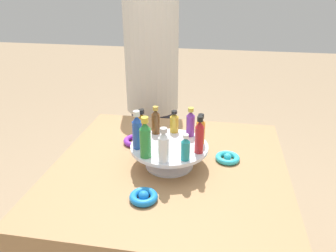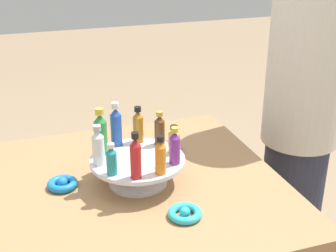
{
  "view_description": "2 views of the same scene",
  "coord_description": "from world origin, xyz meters",
  "px_view_note": "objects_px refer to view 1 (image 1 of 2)",
  "views": [
    {
      "loc": [
        -1.03,
        -0.17,
        1.42
      ],
      "look_at": [
        0.04,
        0.01,
        0.93
      ],
      "focal_mm": 35.0,
      "sensor_mm": 36.0,
      "label": 1
    },
    {
      "loc": [
        -0.31,
        -1.19,
        1.51
      ],
      "look_at": [
        0.11,
        0.03,
        0.94
      ],
      "focal_mm": 50.0,
      "sensor_mm": 36.0,
      "label": 2
    }
  ],
  "objects_px": {
    "ribbon_bow_teal": "(227,158)",
    "person_figure": "(152,83)",
    "ribbon_bow_purple": "(136,141)",
    "bottle_orange": "(201,130)",
    "bottle_blue": "(137,131)",
    "bottle_clear": "(164,146)",
    "bottle_green": "(145,139)",
    "bottle_gold": "(174,122)",
    "bottle_amber": "(142,126)",
    "bottle_red": "(199,136)",
    "display_stand": "(169,152)",
    "ribbon_bow_blue": "(144,197)",
    "bottle_brown": "(156,121)",
    "bottle_purple": "(190,123)",
    "bottle_teal": "(185,148)"
  },
  "relations": [
    {
      "from": "ribbon_bow_teal",
      "to": "person_figure",
      "type": "distance_m",
      "value": 0.77
    },
    {
      "from": "ribbon_bow_purple",
      "to": "bottle_orange",
      "type": "bearing_deg",
      "value": -112.05
    },
    {
      "from": "bottle_blue",
      "to": "bottle_clear",
      "type": "bearing_deg",
      "value": -124.96
    },
    {
      "from": "bottle_green",
      "to": "bottle_gold",
      "type": "relative_size",
      "value": 1.63
    },
    {
      "from": "person_figure",
      "to": "bottle_orange",
      "type": "bearing_deg",
      "value": 8.76
    },
    {
      "from": "bottle_amber",
      "to": "bottle_clear",
      "type": "height_order",
      "value": "bottle_clear"
    },
    {
      "from": "bottle_orange",
      "to": "ribbon_bow_teal",
      "type": "height_order",
      "value": "bottle_orange"
    },
    {
      "from": "bottle_blue",
      "to": "bottle_red",
      "type": "xyz_separation_m",
      "value": [
        0.0,
        -0.22,
        -0.0
      ]
    },
    {
      "from": "display_stand",
      "to": "ribbon_bow_blue",
      "type": "xyz_separation_m",
      "value": [
        -0.22,
        0.04,
        -0.04
      ]
    },
    {
      "from": "display_stand",
      "to": "bottle_brown",
      "type": "bearing_deg",
      "value": 37.04
    },
    {
      "from": "bottle_orange",
      "to": "bottle_purple",
      "type": "xyz_separation_m",
      "value": [
        0.06,
        0.04,
        -0.0
      ]
    },
    {
      "from": "bottle_amber",
      "to": "bottle_brown",
      "type": "relative_size",
      "value": 1.07
    },
    {
      "from": "bottle_green",
      "to": "ribbon_bow_purple",
      "type": "xyz_separation_m",
      "value": [
        0.24,
        0.1,
        -0.14
      ]
    },
    {
      "from": "bottle_orange",
      "to": "display_stand",
      "type": "bearing_deg",
      "value": 109.04
    },
    {
      "from": "display_stand",
      "to": "bottle_gold",
      "type": "relative_size",
      "value": 3.17
    },
    {
      "from": "bottle_orange",
      "to": "person_figure",
      "type": "bearing_deg",
      "value": 25.8
    },
    {
      "from": "bottle_red",
      "to": "ribbon_bow_teal",
      "type": "xyz_separation_m",
      "value": [
        0.1,
        -0.1,
        -0.13
      ]
    },
    {
      "from": "bottle_green",
      "to": "bottle_purple",
      "type": "relative_size",
      "value": 1.28
    },
    {
      "from": "display_stand",
      "to": "bottle_red",
      "type": "bearing_deg",
      "value": -106.96
    },
    {
      "from": "bottle_clear",
      "to": "ribbon_bow_purple",
      "type": "distance_m",
      "value": 0.34
    },
    {
      "from": "bottle_amber",
      "to": "ribbon_bow_teal",
      "type": "xyz_separation_m",
      "value": [
        0.04,
        -0.32,
        -0.13
      ]
    },
    {
      "from": "person_figure",
      "to": "bottle_brown",
      "type": "bearing_deg",
      "value": -3.51
    },
    {
      "from": "bottle_orange",
      "to": "bottle_gold",
      "type": "relative_size",
      "value": 1.28
    },
    {
      "from": "bottle_amber",
      "to": "bottle_purple",
      "type": "bearing_deg",
      "value": -70.96
    },
    {
      "from": "display_stand",
      "to": "ribbon_bow_teal",
      "type": "relative_size",
      "value": 3.06
    },
    {
      "from": "bottle_amber",
      "to": "ribbon_bow_blue",
      "type": "distance_m",
      "value": 0.29
    },
    {
      "from": "bottle_green",
      "to": "ribbon_bow_teal",
      "type": "distance_m",
      "value": 0.35
    },
    {
      "from": "bottle_blue",
      "to": "person_figure",
      "type": "bearing_deg",
      "value": 8.36
    },
    {
      "from": "ribbon_bow_teal",
      "to": "ribbon_bow_purple",
      "type": "xyz_separation_m",
      "value": [
        0.08,
        0.38,
        0.0
      ]
    },
    {
      "from": "bottle_teal",
      "to": "bottle_orange",
      "type": "height_order",
      "value": "bottle_orange"
    },
    {
      "from": "bottle_green",
      "to": "display_stand",
      "type": "bearing_deg",
      "value": -34.96
    },
    {
      "from": "bottle_teal",
      "to": "bottle_amber",
      "type": "bearing_deg",
      "value": 55.04
    },
    {
      "from": "bottle_green",
      "to": "bottle_orange",
      "type": "relative_size",
      "value": 1.28
    },
    {
      "from": "ribbon_bow_blue",
      "to": "bottle_brown",
      "type": "bearing_deg",
      "value": 4.37
    },
    {
      "from": "ribbon_bow_blue",
      "to": "ribbon_bow_teal",
      "type": "distance_m",
      "value": 0.39
    },
    {
      "from": "bottle_green",
      "to": "bottle_clear",
      "type": "distance_m",
      "value": 0.07
    },
    {
      "from": "bottle_teal",
      "to": "person_figure",
      "type": "xyz_separation_m",
      "value": [
        0.8,
        0.28,
        -0.04
      ]
    },
    {
      "from": "bottle_amber",
      "to": "display_stand",
      "type": "bearing_deg",
      "value": -106.96
    },
    {
      "from": "bottle_blue",
      "to": "ribbon_bow_purple",
      "type": "xyz_separation_m",
      "value": [
        0.19,
        0.06,
        -0.14
      ]
    },
    {
      "from": "bottle_brown",
      "to": "ribbon_bow_purple",
      "type": "height_order",
      "value": "bottle_brown"
    },
    {
      "from": "bottle_red",
      "to": "bottle_gold",
      "type": "relative_size",
      "value": 1.52
    },
    {
      "from": "display_stand",
      "to": "bottle_blue",
      "type": "relative_size",
      "value": 2.0
    },
    {
      "from": "bottle_red",
      "to": "ribbon_bow_blue",
      "type": "xyz_separation_m",
      "value": [
        -0.19,
        0.15,
        -0.13
      ]
    },
    {
      "from": "bottle_teal",
      "to": "ribbon_bow_teal",
      "type": "xyz_separation_m",
      "value": [
        0.16,
        -0.14,
        -0.11
      ]
    },
    {
      "from": "bottle_blue",
      "to": "ribbon_bow_purple",
      "type": "distance_m",
      "value": 0.24
    },
    {
      "from": "bottle_orange",
      "to": "ribbon_bow_teal",
      "type": "bearing_deg",
      "value": -72.12
    },
    {
      "from": "bottle_amber",
      "to": "bottle_teal",
      "type": "distance_m",
      "value": 0.22
    },
    {
      "from": "bottle_clear",
      "to": "ribbon_bow_purple",
      "type": "xyz_separation_m",
      "value": [
        0.26,
        0.17,
        -0.13
      ]
    },
    {
      "from": "bottle_blue",
      "to": "bottle_purple",
      "type": "height_order",
      "value": "bottle_blue"
    },
    {
      "from": "bottle_green",
      "to": "bottle_teal",
      "type": "relative_size",
      "value": 1.56
    }
  ]
}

